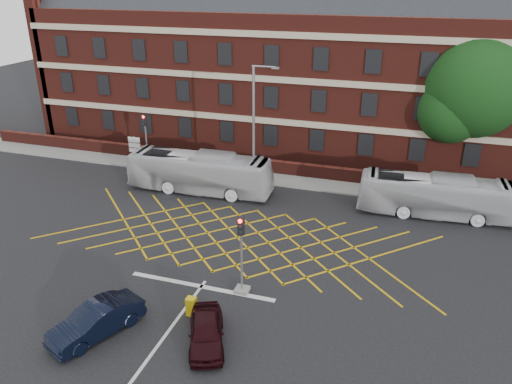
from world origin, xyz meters
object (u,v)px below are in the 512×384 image
(car_navy, at_px, (96,321))
(car_maroon, at_px, (206,331))
(bus_right, at_px, (435,196))
(utility_cabinet, at_px, (191,306))
(direction_signs, at_px, (135,146))
(bus_left, at_px, (200,172))
(traffic_light_far, at_px, (147,144))
(deciduous_tree, at_px, (473,94))
(traffic_light_near, at_px, (242,262))
(street_lamp, at_px, (255,153))

(car_navy, xyz_separation_m, car_maroon, (4.93, 0.94, -0.09))
(bus_right, height_order, utility_cabinet, bus_right)
(direction_signs, bearing_deg, car_maroon, -52.49)
(bus_right, distance_m, direction_signs, 24.68)
(bus_left, bearing_deg, traffic_light_far, 57.09)
(bus_right, bearing_deg, deciduous_tree, -17.80)
(car_maroon, bearing_deg, bus_right, 37.09)
(bus_left, xyz_separation_m, direction_signs, (-7.98, 4.31, -0.12))
(traffic_light_near, xyz_separation_m, street_lamp, (-3.13, 11.65, 1.50))
(bus_right, height_order, car_maroon, bus_right)
(deciduous_tree, height_order, utility_cabinet, deciduous_tree)
(car_navy, distance_m, utility_cabinet, 4.32)
(car_maroon, bearing_deg, traffic_light_far, 102.37)
(car_navy, height_order, traffic_light_near, traffic_light_near)
(utility_cabinet, bearing_deg, traffic_light_far, 124.61)
(bus_right, distance_m, utility_cabinet, 18.41)
(bus_right, xyz_separation_m, car_navy, (-14.40, -17.35, -0.67))
(car_maroon, height_order, street_lamp, street_lamp)
(traffic_light_far, relative_size, street_lamp, 0.46)
(bus_left, bearing_deg, traffic_light_near, -148.67)
(bus_left, bearing_deg, deciduous_tree, -65.42)
(bus_right, height_order, deciduous_tree, deciduous_tree)
(traffic_light_far, bearing_deg, direction_signs, 167.67)
(car_maroon, height_order, traffic_light_far, traffic_light_far)
(bus_right, height_order, car_navy, bus_right)
(car_navy, bearing_deg, traffic_light_near, 68.32)
(bus_right, bearing_deg, car_navy, 136.76)
(deciduous_tree, relative_size, utility_cabinet, 11.45)
(car_navy, relative_size, utility_cabinet, 4.60)
(direction_signs, relative_size, utility_cabinet, 2.30)
(bus_left, relative_size, direction_signs, 4.89)
(bus_right, relative_size, direction_signs, 4.56)
(bus_left, distance_m, traffic_light_near, 13.27)
(deciduous_tree, bearing_deg, bus_left, -153.76)
(direction_signs, bearing_deg, bus_left, -28.37)
(bus_right, xyz_separation_m, traffic_light_far, (-23.10, 2.86, 0.37))
(deciduous_tree, bearing_deg, street_lamp, -149.19)
(bus_left, distance_m, car_navy, 16.35)
(traffic_light_near, bearing_deg, bus_left, 122.98)
(bus_right, distance_m, traffic_light_near, 15.39)
(traffic_light_far, height_order, street_lamp, street_lamp)
(traffic_light_far, height_order, utility_cabinet, traffic_light_far)
(bus_right, bearing_deg, car_maroon, 146.47)
(car_navy, height_order, deciduous_tree, deciduous_tree)
(deciduous_tree, xyz_separation_m, utility_cabinet, (-12.96, -22.77, -6.14))
(bus_right, distance_m, car_navy, 22.55)
(bus_right, relative_size, traffic_light_near, 2.35)
(utility_cabinet, bearing_deg, traffic_light_near, 56.60)
(deciduous_tree, xyz_separation_m, traffic_light_far, (-25.13, -5.12, -4.85))
(car_navy, bearing_deg, bus_left, 121.01)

